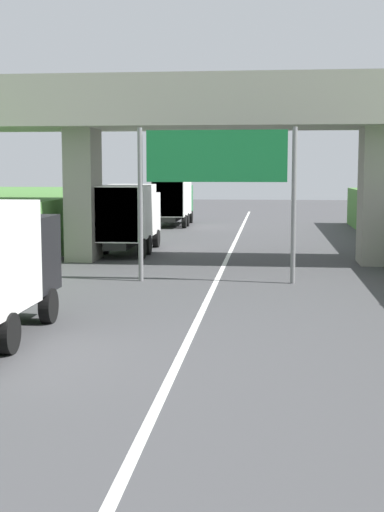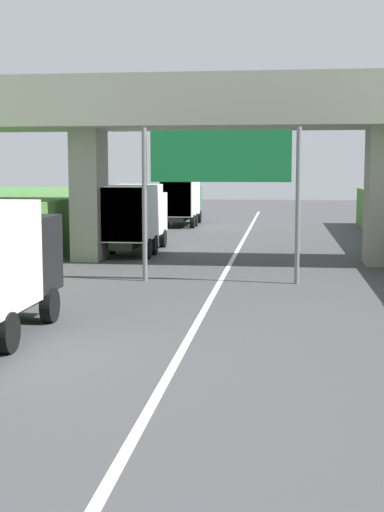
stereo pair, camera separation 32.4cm
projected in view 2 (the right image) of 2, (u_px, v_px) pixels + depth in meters
lane_centre_stripe at (219, 284)px, 26.78m from camera, size 0.20×91.76×0.01m
overpass_bridge at (232, 123)px, 32.41m from camera, size 40.00×4.80×8.24m
overhead_highway_sign at (220, 167)px, 26.64m from camera, size 5.88×0.18×5.74m
truck_green at (182, 200)px, 54.14m from camera, size 2.44×7.30×3.44m
truck_white at (135, 215)px, 36.45m from camera, size 2.44×7.30×3.44m
construction_barrel_5 at (382, 256)px, 31.63m from camera, size 0.57×0.57×0.90m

